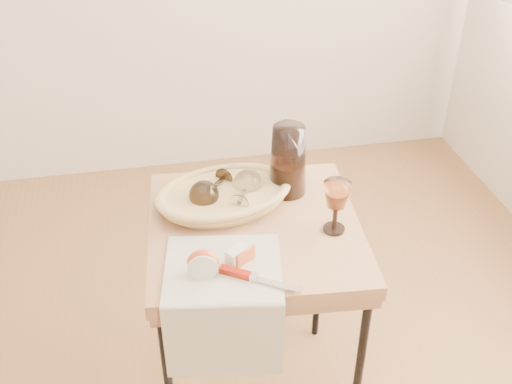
{
  "coord_description": "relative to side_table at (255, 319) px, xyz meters",
  "views": [
    {
      "loc": [
        0.14,
        -1.07,
        1.74
      ],
      "look_at": [
        0.39,
        0.22,
        0.85
      ],
      "focal_mm": 42.86,
      "sensor_mm": 36.0,
      "label": 1
    }
  ],
  "objects": [
    {
      "name": "goblet_lying_b",
      "position": [
        -0.01,
        0.09,
        0.42
      ],
      "size": [
        0.13,
        0.15,
        0.08
      ],
      "primitive_type": null,
      "rotation": [
        0.0,
        0.0,
        1.15
      ],
      "color": "white",
      "rests_on": "bread_basket"
    },
    {
      "name": "tea_towel",
      "position": [
        -0.11,
        -0.17,
        0.37
      ],
      "size": [
        0.33,
        0.3,
        0.01
      ],
      "primitive_type": "cube",
      "rotation": [
        0.0,
        0.0,
        -0.16
      ],
      "color": "beige",
      "rests_on": "side_table"
    },
    {
      "name": "table_knife",
      "position": [
        -0.04,
        -0.23,
        0.38
      ],
      "size": [
        0.18,
        0.13,
        0.02
      ],
      "primitive_type": null,
      "rotation": [
        0.0,
        0.0,
        -0.57
      ],
      "color": "silver",
      "rests_on": "tea_towel"
    },
    {
      "name": "bread_basket",
      "position": [
        -0.07,
        0.11,
        0.39
      ],
      "size": [
        0.39,
        0.31,
        0.05
      ],
      "primitive_type": null,
      "rotation": [
        0.0,
        0.0,
        0.22
      ],
      "color": "tan",
      "rests_on": "side_table"
    },
    {
      "name": "apple_wedge",
      "position": [
        -0.07,
        -0.15,
        0.39
      ],
      "size": [
        0.07,
        0.06,
        0.04
      ],
      "primitive_type": "cube",
      "rotation": [
        0.0,
        0.0,
        0.58
      ],
      "color": "silver",
      "rests_on": "tea_towel"
    },
    {
      "name": "wine_goblet",
      "position": [
        0.2,
        -0.07,
        0.44
      ],
      "size": [
        0.08,
        0.08,
        0.15
      ],
      "primitive_type": null,
      "rotation": [
        0.0,
        0.0,
        -0.08
      ],
      "color": "white",
      "rests_on": "side_table"
    },
    {
      "name": "apple_half",
      "position": [
        -0.16,
        -0.18,
        0.41
      ],
      "size": [
        0.08,
        0.05,
        0.07
      ],
      "primitive_type": "ellipsoid",
      "rotation": [
        0.0,
        0.0,
        -0.14
      ],
      "color": "red",
      "rests_on": "tea_towel"
    },
    {
      "name": "goblet_lying_a",
      "position": [
        -0.1,
        0.12,
        0.42
      ],
      "size": [
        0.15,
        0.16,
        0.08
      ],
      "primitive_type": null,
      "rotation": [
        0.0,
        0.0,
        4.01
      ],
      "color": "#332415",
      "rests_on": "bread_basket"
    },
    {
      "name": "pitcher",
      "position": [
        0.12,
        0.14,
        0.47
      ],
      "size": [
        0.19,
        0.26,
        0.25
      ],
      "primitive_type": null,
      "rotation": [
        0.0,
        0.0,
        0.21
      ],
      "color": "black",
      "rests_on": "side_table"
    },
    {
      "name": "side_table",
      "position": [
        0.0,
        0.0,
        0.0
      ],
      "size": [
        0.62,
        0.62,
        0.73
      ],
      "primitive_type": null,
      "rotation": [
        0.0,
        0.0,
        -0.08
      ],
      "color": "brown",
      "rests_on": "floor"
    }
  ]
}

